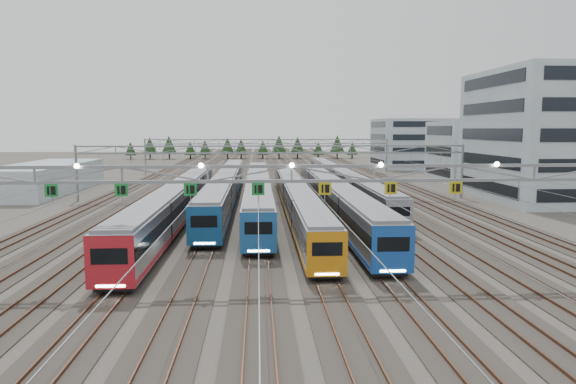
{
  "coord_description": "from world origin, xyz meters",
  "views": [
    {
      "loc": [
        -2.26,
        -34.2,
        10.31
      ],
      "look_at": [
        0.98,
        20.69,
        3.5
      ],
      "focal_mm": 32.0,
      "sensor_mm": 36.0,
      "label": 1
    }
  ],
  "objects": [
    {
      "name": "gantry_mid",
      "position": [
        0.0,
        40.0,
        6.39
      ],
      "size": [
        56.36,
        0.36,
        8.0
      ],
      "color": "gray",
      "rests_on": "ground"
    },
    {
      "name": "track_bed",
      "position": [
        0.0,
        100.0,
        1.49
      ],
      "size": [
        54.0,
        260.0,
        5.42
      ],
      "color": "#2D2823",
      "rests_on": "ground"
    },
    {
      "name": "train_d",
      "position": [
        2.25,
        28.08,
        2.05
      ],
      "size": [
        2.76,
        59.31,
        3.59
      ],
      "color": "black",
      "rests_on": "ground"
    },
    {
      "name": "train_c",
      "position": [
        -2.25,
        33.31,
        2.17
      ],
      "size": [
        2.95,
        56.55,
        3.84
      ],
      "color": "black",
      "rests_on": "ground"
    },
    {
      "name": "depot_bldg_mid",
      "position": [
        39.79,
        63.82,
        5.85
      ],
      "size": [
        14.0,
        16.0,
        11.7
      ],
      "primitive_type": "cube",
      "color": "#97AEB5",
      "rests_on": "ground"
    },
    {
      "name": "gantry_near",
      "position": [
        -0.05,
        -0.12,
        7.09
      ],
      "size": [
        56.36,
        0.61,
        8.08
      ],
      "color": "gray",
      "rests_on": "ground"
    },
    {
      "name": "train_f",
      "position": [
        11.25,
        47.81,
        2.03
      ],
      "size": [
        2.73,
        68.9,
        3.56
      ],
      "color": "black",
      "rests_on": "ground"
    },
    {
      "name": "treeline",
      "position": [
        -7.2,
        141.8,
        4.23
      ],
      "size": [
        81.2,
        5.6,
        7.02
      ],
      "color": "#332114",
      "rests_on": "ground"
    },
    {
      "name": "west_shed",
      "position": [
        -37.02,
        51.4,
        2.29
      ],
      "size": [
        10.0,
        30.0,
        4.59
      ],
      "primitive_type": "cube",
      "color": "#97AEB5",
      "rests_on": "ground"
    },
    {
      "name": "ground",
      "position": [
        0.0,
        0.0,
        0.0
      ],
      "size": [
        400.0,
        400.0,
        0.0
      ],
      "primitive_type": "plane",
      "color": "#47423A",
      "rests_on": "ground"
    },
    {
      "name": "gantry_far",
      "position": [
        0.0,
        85.0,
        6.39
      ],
      "size": [
        56.36,
        0.36,
        8.0
      ],
      "color": "gray",
      "rests_on": "ground"
    },
    {
      "name": "train_e",
      "position": [
        6.75,
        27.19,
        2.19
      ],
      "size": [
        2.97,
        56.81,
        3.88
      ],
      "color": "black",
      "rests_on": "ground"
    },
    {
      "name": "train_a",
      "position": [
        -11.25,
        23.45,
        2.21
      ],
      "size": [
        3.0,
        53.92,
        3.92
      ],
      "color": "black",
      "rests_on": "ground"
    },
    {
      "name": "depot_bldg_south",
      "position": [
        39.77,
        37.64,
        9.32
      ],
      "size": [
        18.0,
        22.0,
        18.64
      ],
      "primitive_type": "cube",
      "color": "#97AEB5",
      "rests_on": "ground"
    },
    {
      "name": "depot_bldg_north",
      "position": [
        40.12,
        99.02,
        6.42
      ],
      "size": [
        22.0,
        18.0,
        12.84
      ],
      "primitive_type": "cube",
      "color": "#97AEB5",
      "rests_on": "ground"
    },
    {
      "name": "train_b",
      "position": [
        -6.75,
        38.52,
        2.21
      ],
      "size": [
        3.0,
        61.24,
        3.91
      ],
      "color": "black",
      "rests_on": "ground"
    }
  ]
}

